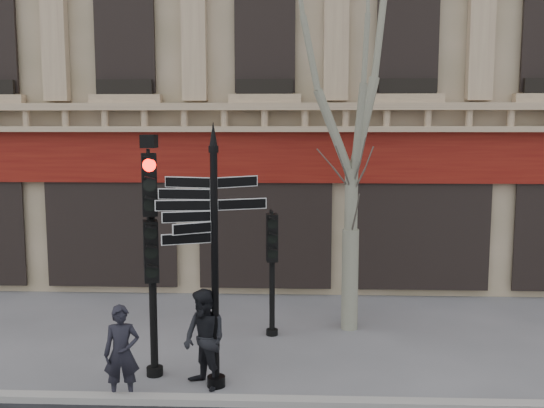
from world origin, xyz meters
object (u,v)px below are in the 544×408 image
Objects in this scene: plane_tree at (354,50)px; traffic_signal_secondary at (272,251)px; traffic_signal_main at (151,226)px; pedestrian_a at (122,353)px; pedestrian_b at (205,339)px; fingerpost at (214,211)px.

traffic_signal_secondary is at bearing -163.87° from plane_tree.
pedestrian_a is (-0.28, -0.98, -1.89)m from traffic_signal_main.
traffic_signal_main is 2.72× the size of pedestrian_a.
plane_tree reaches higher than pedestrian_b.
traffic_signal_main is (-1.14, 0.41, -0.32)m from fingerpost.
fingerpost reaches higher than pedestrian_b.
fingerpost is 1.26m from traffic_signal_main.
pedestrian_a is at bearing -137.18° from plane_tree.
traffic_signal_main is 3.07m from traffic_signal_secondary.
plane_tree is (2.50, 3.06, 2.94)m from fingerpost.
fingerpost reaches higher than traffic_signal_main.
traffic_signal_main reaches higher than pedestrian_b.
fingerpost is at bearing -129.16° from plane_tree.
traffic_signal_secondary is at bearing 31.31° from traffic_signal_main.
traffic_signal_secondary reaches higher than pedestrian_b.
fingerpost is 2.65× the size of pedestrian_b.
pedestrian_a is at bearing -112.92° from pedestrian_b.
fingerpost is at bearing -36.08° from traffic_signal_main.
pedestrian_b is (-1.02, -2.65, -0.96)m from traffic_signal_secondary.
plane_tree is at bearing 19.74° from traffic_signal_main.
traffic_signal_main is 2.15m from pedestrian_a.
traffic_signal_main is at bearing 149.82° from fingerpost.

